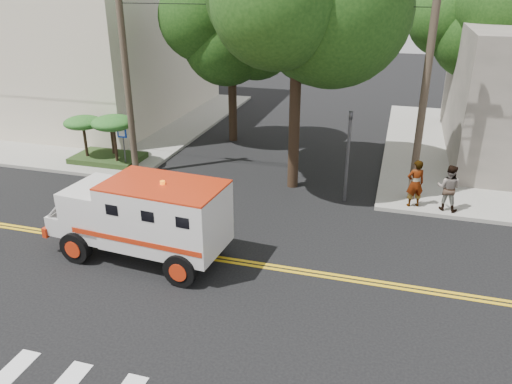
% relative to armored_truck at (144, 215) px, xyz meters
% --- Properties ---
extents(ground, '(100.00, 100.00, 0.00)m').
position_rel_armored_truck_xyz_m(ground, '(1.61, 0.51, -1.48)').
color(ground, black).
rests_on(ground, ground).
extents(sidewalk_nw, '(17.00, 17.00, 0.15)m').
position_rel_armored_truck_xyz_m(sidewalk_nw, '(-11.89, 14.01, -1.40)').
color(sidewalk_nw, gray).
rests_on(sidewalk_nw, ground).
extents(building_left, '(16.00, 14.00, 10.00)m').
position_rel_armored_truck_xyz_m(building_left, '(-13.89, 15.51, 3.67)').
color(building_left, beige).
rests_on(building_left, sidewalk_nw).
extents(utility_pole_left, '(0.28, 0.28, 9.00)m').
position_rel_armored_truck_xyz_m(utility_pole_left, '(-3.99, 6.51, 3.02)').
color(utility_pole_left, '#382D23').
rests_on(utility_pole_left, ground).
extents(utility_pole_right, '(0.28, 0.28, 9.00)m').
position_rel_armored_truck_xyz_m(utility_pole_right, '(7.91, 6.71, 3.02)').
color(utility_pole_right, '#382D23').
rests_on(utility_pole_right, ground).
extents(tree_main, '(6.08, 5.70, 9.85)m').
position_rel_armored_truck_xyz_m(tree_main, '(3.55, 6.72, 5.72)').
color(tree_main, black).
rests_on(tree_main, ground).
extents(tree_left, '(4.48, 4.20, 7.70)m').
position_rel_armored_truck_xyz_m(tree_left, '(-1.07, 12.29, 4.25)').
color(tree_left, black).
rests_on(tree_left, ground).
extents(tree_right, '(4.80, 4.50, 8.20)m').
position_rel_armored_truck_xyz_m(tree_right, '(10.46, 16.28, 4.62)').
color(tree_right, black).
rests_on(tree_right, ground).
extents(traffic_signal, '(0.15, 0.18, 3.60)m').
position_rel_armored_truck_xyz_m(traffic_signal, '(5.41, 6.11, 0.75)').
color(traffic_signal, '#3F3F42').
rests_on(traffic_signal, ground).
extents(accessibility_sign, '(0.45, 0.10, 2.02)m').
position_rel_armored_truck_xyz_m(accessibility_sign, '(-4.59, 6.68, -0.11)').
color(accessibility_sign, '#3F3F42').
rests_on(accessibility_sign, ground).
extents(palm_planter, '(3.52, 2.63, 2.36)m').
position_rel_armored_truck_xyz_m(palm_planter, '(-5.82, 7.13, 0.17)').
color(palm_planter, '#1E3314').
rests_on(palm_planter, sidewalk_nw).
extents(armored_truck, '(5.85, 2.69, 2.59)m').
position_rel_armored_truck_xyz_m(armored_truck, '(0.00, 0.00, 0.00)').
color(armored_truck, silver).
rests_on(armored_truck, ground).
extents(pedestrian_a, '(0.79, 0.66, 1.83)m').
position_rel_armored_truck_xyz_m(pedestrian_a, '(7.98, 6.01, -0.41)').
color(pedestrian_a, gray).
rests_on(pedestrian_a, sidewalk_ne).
extents(pedestrian_b, '(1.00, 0.86, 1.75)m').
position_rel_armored_truck_xyz_m(pedestrian_b, '(9.16, 6.01, -0.45)').
color(pedestrian_b, gray).
rests_on(pedestrian_b, sidewalk_ne).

